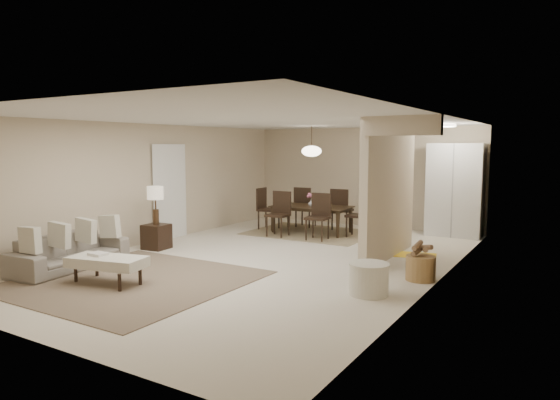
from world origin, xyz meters
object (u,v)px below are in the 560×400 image
Objects in this scene: wicker_basket at (421,268)px; pantry_cabinet at (455,190)px; ottoman_bench at (107,262)px; dining_table at (311,220)px; sofa at (70,252)px; side_table at (156,237)px; round_pouf at (369,279)px.

pantry_cabinet is at bearing 95.51° from wicker_basket.
wicker_basket is (3.92, 2.61, -0.14)m from ottoman_bench.
ottoman_bench is 0.68× the size of dining_table.
pantry_cabinet reaches higher than wicker_basket.
sofa is 4.03× the size of side_table.
pantry_cabinet reaches higher than ottoman_bench.
sofa is at bearing -126.59° from pantry_cabinet.
sofa is at bearing -165.87° from round_pouf.
pantry_cabinet is 3.74× the size of round_pouf.
ottoman_bench is at bearing -117.50° from pantry_cabinet.
side_table is 0.88× the size of round_pouf.
pantry_cabinet is 1.16× the size of dining_table.
side_table reaches higher than wicker_basket.
dining_table is at bearing 140.06° from wicker_basket.
sofa is 5.45m from dining_table.
wicker_basket is at bearing 69.86° from round_pouf.
sofa is 1.93m from side_table.
sofa is 1.60× the size of ottoman_bench.
pantry_cabinet is 5.32m from round_pouf.
pantry_cabinet is at bearing 20.75° from dining_table.
wicker_basket is at bearing 21.05° from ottoman_bench.
round_pouf is (4.79, 1.21, -0.07)m from sofa.
pantry_cabinet is 7.66m from ottoman_bench.
ottoman_bench is at bearing -61.11° from side_table.
dining_table is (1.79, 3.20, 0.07)m from side_table.
ottoman_bench is at bearing -146.31° from wicker_basket.
side_table is at bearing -136.31° from pantry_cabinet.
side_table reaches higher than round_pouf.
dining_table is at bearing -25.48° from sofa.
side_table is 3.67m from dining_table.
wicker_basket is 4.38m from dining_table.
ottoman_bench is 2.51× the size of side_table.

